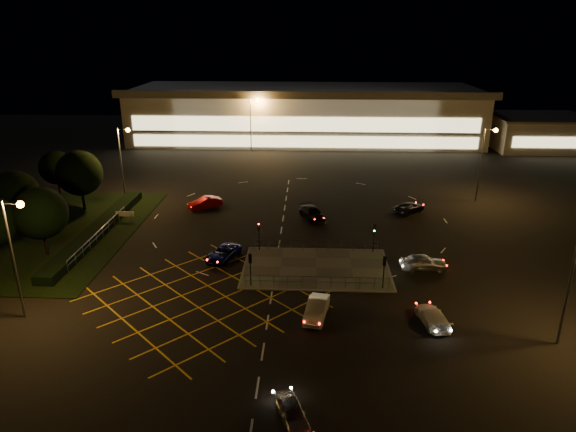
{
  "coord_description": "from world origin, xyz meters",
  "views": [
    {
      "loc": [
        1.24,
        -47.71,
        22.29
      ],
      "look_at": [
        -1.19,
        7.44,
        2.0
      ],
      "focal_mm": 32.0,
      "sensor_mm": 36.0,
      "label": 1
    }
  ],
  "objects_px": {
    "signal_ne": "(374,232)",
    "car_right_silver": "(423,262)",
    "signal_nw": "(259,230)",
    "car_approach_white": "(433,317)",
    "car_left_blue": "(223,253)",
    "car_near_silver": "(292,412)",
    "car_queue_white": "(317,309)",
    "car_east_grey": "(409,207)",
    "signal_se": "(384,266)",
    "car_far_dkgrey": "(312,213)",
    "signal_sw": "(250,263)",
    "car_circ_red": "(205,203)"
  },
  "relations": [
    {
      "from": "car_queue_white",
      "to": "car_east_grey",
      "type": "bearing_deg",
      "value": 75.71
    },
    {
      "from": "signal_sw",
      "to": "signal_se",
      "type": "xyz_separation_m",
      "value": [
        12.0,
        0.0,
        0.0
      ]
    },
    {
      "from": "signal_se",
      "to": "car_right_silver",
      "type": "relative_size",
      "value": 0.7
    },
    {
      "from": "car_near_silver",
      "to": "car_east_grey",
      "type": "bearing_deg",
      "value": 50.16
    },
    {
      "from": "signal_se",
      "to": "car_approach_white",
      "type": "relative_size",
      "value": 0.72
    },
    {
      "from": "car_circ_red",
      "to": "car_approach_white",
      "type": "relative_size",
      "value": 1.04
    },
    {
      "from": "signal_se",
      "to": "car_right_silver",
      "type": "bearing_deg",
      "value": -136.24
    },
    {
      "from": "signal_sw",
      "to": "car_right_silver",
      "type": "bearing_deg",
      "value": -165.41
    },
    {
      "from": "signal_nw",
      "to": "signal_ne",
      "type": "distance_m",
      "value": 12.0
    },
    {
      "from": "signal_se",
      "to": "car_far_dkgrey",
      "type": "xyz_separation_m",
      "value": [
        -6.39,
        18.04,
        -1.64
      ]
    },
    {
      "from": "car_queue_white",
      "to": "car_circ_red",
      "type": "xyz_separation_m",
      "value": [
        -14.41,
        26.4,
        0.02
      ]
    },
    {
      "from": "signal_nw",
      "to": "signal_sw",
      "type": "bearing_deg",
      "value": -90.0
    },
    {
      "from": "car_near_silver",
      "to": "car_circ_red",
      "type": "relative_size",
      "value": 0.79
    },
    {
      "from": "signal_se",
      "to": "car_far_dkgrey",
      "type": "distance_m",
      "value": 19.21
    },
    {
      "from": "car_queue_white",
      "to": "car_right_silver",
      "type": "distance_m",
      "value": 14.04
    },
    {
      "from": "signal_ne",
      "to": "car_far_dkgrey",
      "type": "bearing_deg",
      "value": 122.43
    },
    {
      "from": "car_near_silver",
      "to": "car_far_dkgrey",
      "type": "relative_size",
      "value": 0.72
    },
    {
      "from": "car_right_silver",
      "to": "car_approach_white",
      "type": "height_order",
      "value": "car_right_silver"
    },
    {
      "from": "signal_nw",
      "to": "car_near_silver",
      "type": "height_order",
      "value": "signal_nw"
    },
    {
      "from": "signal_nw",
      "to": "signal_ne",
      "type": "xyz_separation_m",
      "value": [
        12.0,
        0.0,
        0.0
      ]
    },
    {
      "from": "signal_sw",
      "to": "car_right_silver",
      "type": "height_order",
      "value": "signal_sw"
    },
    {
      "from": "car_far_dkgrey",
      "to": "car_right_silver",
      "type": "distance_m",
      "value": 17.53
    },
    {
      "from": "signal_ne",
      "to": "car_near_silver",
      "type": "distance_m",
      "value": 26.11
    },
    {
      "from": "car_far_dkgrey",
      "to": "car_right_silver",
      "type": "xyz_separation_m",
      "value": [
        10.87,
        -13.75,
        0.04
      ]
    },
    {
      "from": "car_far_dkgrey",
      "to": "car_circ_red",
      "type": "height_order",
      "value": "car_circ_red"
    },
    {
      "from": "signal_nw",
      "to": "car_right_silver",
      "type": "distance_m",
      "value": 16.97
    },
    {
      "from": "car_approach_white",
      "to": "signal_ne",
      "type": "bearing_deg",
      "value": -86.39
    },
    {
      "from": "signal_sw",
      "to": "car_circ_red",
      "type": "bearing_deg",
      "value": -68.46
    },
    {
      "from": "signal_nw",
      "to": "car_circ_red",
      "type": "bearing_deg",
      "value": 122.21
    },
    {
      "from": "signal_nw",
      "to": "car_approach_white",
      "type": "xyz_separation_m",
      "value": [
        15.23,
        -13.6,
        -1.73
      ]
    },
    {
      "from": "signal_se",
      "to": "car_east_grey",
      "type": "bearing_deg",
      "value": -106.1
    },
    {
      "from": "car_near_silver",
      "to": "car_left_blue",
      "type": "distance_m",
      "value": 24.02
    },
    {
      "from": "signal_sw",
      "to": "car_circ_red",
      "type": "relative_size",
      "value": 0.7
    },
    {
      "from": "car_queue_white",
      "to": "car_near_silver",
      "type": "bearing_deg",
      "value": -86.76
    },
    {
      "from": "signal_ne",
      "to": "car_left_blue",
      "type": "bearing_deg",
      "value": -171.79
    },
    {
      "from": "signal_ne",
      "to": "car_right_silver",
      "type": "distance_m",
      "value": 6.03
    },
    {
      "from": "car_queue_white",
      "to": "car_right_silver",
      "type": "height_order",
      "value": "car_right_silver"
    },
    {
      "from": "car_near_silver",
      "to": "car_approach_white",
      "type": "relative_size",
      "value": 0.82
    },
    {
      "from": "signal_nw",
      "to": "car_far_dkgrey",
      "type": "relative_size",
      "value": 0.63
    },
    {
      "from": "car_right_silver",
      "to": "car_east_grey",
      "type": "xyz_separation_m",
      "value": [
        1.59,
        16.76,
        -0.13
      ]
    },
    {
      "from": "car_approach_white",
      "to": "car_near_silver",
      "type": "bearing_deg",
      "value": 36.57
    },
    {
      "from": "car_queue_white",
      "to": "car_far_dkgrey",
      "type": "bearing_deg",
      "value": 101.51
    },
    {
      "from": "car_near_silver",
      "to": "signal_se",
      "type": "bearing_deg",
      "value": 45.81
    },
    {
      "from": "signal_ne",
      "to": "signal_se",
      "type": "bearing_deg",
      "value": -90.0
    },
    {
      "from": "signal_se",
      "to": "signal_ne",
      "type": "distance_m",
      "value": 7.99
    },
    {
      "from": "car_far_dkgrey",
      "to": "signal_se",
      "type": "bearing_deg",
      "value": -94.1
    },
    {
      "from": "signal_nw",
      "to": "car_approach_white",
      "type": "relative_size",
      "value": 0.72
    },
    {
      "from": "signal_ne",
      "to": "car_far_dkgrey",
      "type": "distance_m",
      "value": 12.03
    },
    {
      "from": "signal_sw",
      "to": "signal_ne",
      "type": "distance_m",
      "value": 14.41
    },
    {
      "from": "car_near_silver",
      "to": "car_left_blue",
      "type": "xyz_separation_m",
      "value": [
        -7.91,
        22.68,
        0.05
      ]
    }
  ]
}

